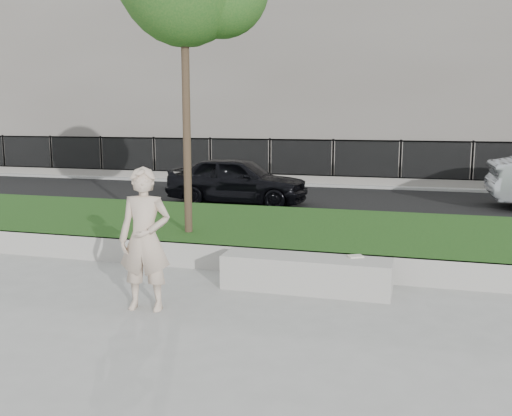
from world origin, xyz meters
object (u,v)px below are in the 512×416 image
(man, at_px, (145,239))
(book, at_px, (356,256))
(stone_bench, at_px, (306,274))
(car_dark, at_px, (238,180))

(man, xyz_separation_m, book, (2.42, 1.48, -0.40))
(stone_bench, xyz_separation_m, book, (0.65, 0.17, 0.25))
(book, bearing_deg, car_dark, 91.70)
(stone_bench, bearing_deg, man, -143.54)
(stone_bench, bearing_deg, car_dark, 115.05)
(stone_bench, distance_m, man, 2.30)
(stone_bench, height_order, man, man)
(book, xyz_separation_m, car_dark, (-3.88, 6.72, 0.19))
(book, bearing_deg, man, -176.81)
(stone_bench, bearing_deg, book, 14.99)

